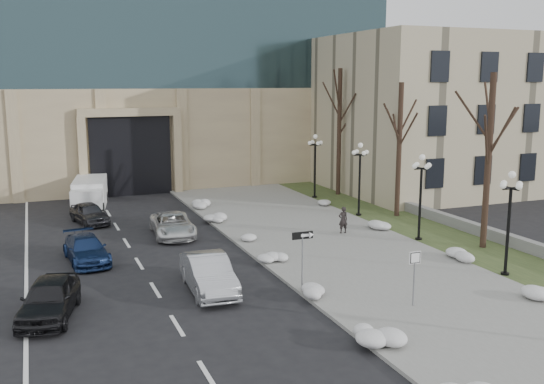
{
  "coord_description": "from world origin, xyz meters",
  "views": [
    {
      "loc": [
        -10.87,
        -14.14,
        8.58
      ],
      "look_at": [
        -0.66,
        11.53,
        3.5
      ],
      "focal_mm": 40.0,
      "sensor_mm": 36.0,
      "label": 1
    }
  ],
  "objects_px": {
    "car_c": "(86,249)",
    "keep_sign": "(415,267)",
    "one_way_sign": "(306,242)",
    "lamppost_c": "(360,169)",
    "car_d": "(173,225)",
    "lamppost_a": "(510,209)",
    "lamppost_d": "(315,157)",
    "box_truck": "(90,194)",
    "lamppost_b": "(421,186)",
    "car_b": "(209,274)",
    "car_a": "(49,298)",
    "pedestrian": "(343,220)",
    "car_e": "(89,213)"
  },
  "relations": [
    {
      "from": "car_c",
      "to": "keep_sign",
      "type": "distance_m",
      "value": 15.59
    },
    {
      "from": "one_way_sign",
      "to": "lamppost_c",
      "type": "xyz_separation_m",
      "value": [
        9.04,
        11.46,
        0.96
      ]
    },
    {
      "from": "car_d",
      "to": "lamppost_a",
      "type": "xyz_separation_m",
      "value": [
        12.14,
        -12.56,
        2.43
      ]
    },
    {
      "from": "lamppost_d",
      "to": "box_truck",
      "type": "bearing_deg",
      "value": 168.97
    },
    {
      "from": "box_truck",
      "to": "lamppost_b",
      "type": "height_order",
      "value": "lamppost_b"
    },
    {
      "from": "lamppost_c",
      "to": "car_b",
      "type": "bearing_deg",
      "value": -142.01
    },
    {
      "from": "car_b",
      "to": "one_way_sign",
      "type": "bearing_deg",
      "value": -18.85
    },
    {
      "from": "box_truck",
      "to": "lamppost_c",
      "type": "height_order",
      "value": "lamppost_c"
    },
    {
      "from": "car_d",
      "to": "box_truck",
      "type": "height_order",
      "value": "box_truck"
    },
    {
      "from": "car_b",
      "to": "car_d",
      "type": "height_order",
      "value": "car_b"
    },
    {
      "from": "car_b",
      "to": "lamppost_c",
      "type": "height_order",
      "value": "lamppost_c"
    },
    {
      "from": "one_way_sign",
      "to": "keep_sign",
      "type": "relative_size",
      "value": 1.13
    },
    {
      "from": "car_a",
      "to": "car_d",
      "type": "bearing_deg",
      "value": 70.08
    },
    {
      "from": "pedestrian",
      "to": "lamppost_b",
      "type": "xyz_separation_m",
      "value": [
        3.18,
        -2.71,
        2.19
      ]
    },
    {
      "from": "one_way_sign",
      "to": "lamppost_d",
      "type": "distance_m",
      "value": 20.13
    },
    {
      "from": "car_a",
      "to": "car_d",
      "type": "distance_m",
      "value": 12.18
    },
    {
      "from": "car_a",
      "to": "keep_sign",
      "type": "bearing_deg",
      "value": -3.8
    },
    {
      "from": "car_a",
      "to": "one_way_sign",
      "type": "relative_size",
      "value": 1.7
    },
    {
      "from": "one_way_sign",
      "to": "keep_sign",
      "type": "height_order",
      "value": "one_way_sign"
    },
    {
      "from": "one_way_sign",
      "to": "lamppost_a",
      "type": "bearing_deg",
      "value": -8.55
    },
    {
      "from": "car_d",
      "to": "lamppost_c",
      "type": "height_order",
      "value": "lamppost_c"
    },
    {
      "from": "lamppost_a",
      "to": "box_truck",
      "type": "bearing_deg",
      "value": 124.84
    },
    {
      "from": "lamppost_d",
      "to": "car_a",
      "type": "bearing_deg",
      "value": -138.08
    },
    {
      "from": "pedestrian",
      "to": "lamppost_a",
      "type": "bearing_deg",
      "value": 111.02
    },
    {
      "from": "car_e",
      "to": "car_c",
      "type": "bearing_deg",
      "value": -110.09
    },
    {
      "from": "car_c",
      "to": "lamppost_b",
      "type": "relative_size",
      "value": 0.9
    },
    {
      "from": "pedestrian",
      "to": "box_truck",
      "type": "distance_m",
      "value": 18.3
    },
    {
      "from": "keep_sign",
      "to": "lamppost_d",
      "type": "distance_m",
      "value": 22.1
    },
    {
      "from": "car_c",
      "to": "car_d",
      "type": "height_order",
      "value": "car_d"
    },
    {
      "from": "car_b",
      "to": "car_e",
      "type": "xyz_separation_m",
      "value": [
        -3.44,
        14.39,
        -0.12
      ]
    },
    {
      "from": "keep_sign",
      "to": "lamppost_d",
      "type": "relative_size",
      "value": 0.48
    },
    {
      "from": "car_d",
      "to": "lamppost_d",
      "type": "distance_m",
      "value": 14.19
    },
    {
      "from": "pedestrian",
      "to": "lamppost_c",
      "type": "xyz_separation_m",
      "value": [
        3.18,
        3.79,
        2.19
      ]
    },
    {
      "from": "car_d",
      "to": "car_e",
      "type": "xyz_separation_m",
      "value": [
        -4.06,
        4.85,
        0.0
      ]
    },
    {
      "from": "one_way_sign",
      "to": "lamppost_a",
      "type": "xyz_separation_m",
      "value": [
        9.04,
        -1.54,
        0.96
      ]
    },
    {
      "from": "car_d",
      "to": "lamppost_b",
      "type": "xyz_separation_m",
      "value": [
        12.14,
        -6.06,
        2.43
      ]
    },
    {
      "from": "car_b",
      "to": "lamppost_d",
      "type": "distance_m",
      "value": 20.97
    },
    {
      "from": "pedestrian",
      "to": "lamppost_d",
      "type": "xyz_separation_m",
      "value": [
        3.18,
        10.29,
        2.19
      ]
    },
    {
      "from": "lamppost_c",
      "to": "car_a",
      "type": "bearing_deg",
      "value": -150.96
    },
    {
      "from": "box_truck",
      "to": "lamppost_b",
      "type": "xyz_separation_m",
      "value": [
        15.7,
        -16.06,
        2.16
      ]
    },
    {
      "from": "car_a",
      "to": "box_truck",
      "type": "distance_m",
      "value": 20.35
    },
    {
      "from": "lamppost_a",
      "to": "lamppost_b",
      "type": "distance_m",
      "value": 6.5
    },
    {
      "from": "keep_sign",
      "to": "lamppost_d",
      "type": "height_order",
      "value": "lamppost_d"
    },
    {
      "from": "lamppost_c",
      "to": "box_truck",
      "type": "bearing_deg",
      "value": 148.66
    },
    {
      "from": "car_e",
      "to": "one_way_sign",
      "type": "height_order",
      "value": "one_way_sign"
    },
    {
      "from": "keep_sign",
      "to": "pedestrian",
      "type": "bearing_deg",
      "value": 78.21
    },
    {
      "from": "car_b",
      "to": "lamppost_c",
      "type": "relative_size",
      "value": 0.97
    },
    {
      "from": "keep_sign",
      "to": "lamppost_b",
      "type": "height_order",
      "value": "lamppost_b"
    },
    {
      "from": "car_d",
      "to": "car_c",
      "type": "bearing_deg",
      "value": -141.99
    },
    {
      "from": "car_e",
      "to": "pedestrian",
      "type": "relative_size",
      "value": 2.5
    }
  ]
}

